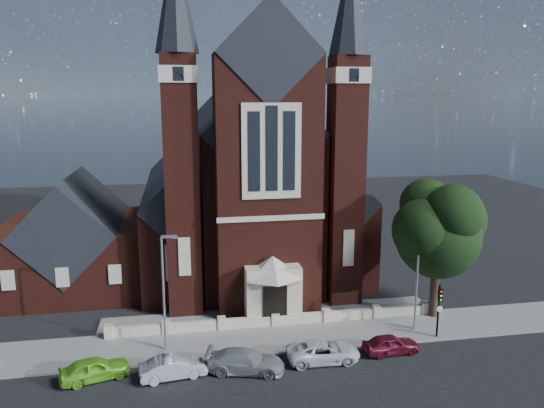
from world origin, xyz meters
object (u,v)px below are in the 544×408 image
Objects in this scene: car_lime_van at (94,369)px; car_silver_b at (245,361)px; street_lamp_left at (165,286)px; car_white_suv at (323,352)px; street_lamp_right at (419,271)px; parish_hall at (75,244)px; traffic_signal at (439,304)px; car_silver_a at (173,368)px; church at (245,184)px; car_dark_red at (391,344)px; street_tree at (442,232)px.

car_silver_b is at bearing -110.83° from car_lime_van.
street_lamp_left is 11.26m from car_white_suv.
street_lamp_right is (18.00, 0.00, 0.00)m from street_lamp_left.
parish_hall reaches higher than street_lamp_right.
traffic_signal is 18.73m from car_silver_a.
church is 4.31× the size of street_lamp_right.
car_lime_van is at bearing -119.08° from church.
car_lime_van is 19.06m from car_dark_red.
street_lamp_right is at bearing -65.99° from car_white_suv.
street_lamp_left is 1.69× the size of car_white_suv.
car_silver_b is (-15.64, -5.43, -6.25)m from street_tree.
church is 23.94m from traffic_signal.
street_tree is at bearing -53.80° from car_dark_red.
traffic_signal is 0.99× the size of car_silver_a.
car_silver_a is at bearing -173.63° from traffic_signal.
traffic_signal is 14.33m from car_silver_b.
parish_hall is 1.14× the size of street_tree.
car_white_suv is (-7.98, -3.28, -3.93)m from street_lamp_right.
street_tree is 17.70m from car_silver_b.
car_silver_a reaches higher than car_white_suv.
church reaches higher than street_lamp_right.
car_white_suv is (18.12, -17.28, -3.35)m from parish_hall.
street_lamp_left is (-7.91, -18.94, -3.59)m from church.
church reaches higher than car_white_suv.
street_tree is 2.23× the size of car_white_suv.
car_silver_b is (12.96, -17.72, -3.30)m from parish_hall.
parish_hall is at bearing 49.84° from car_dark_red.
church is 24.96m from car_silver_a.
street_tree is at bearing 4.76° from street_lamp_left.
car_dark_red is at bearing -106.45° from car_lime_van.
car_white_suv reaches higher than car_dark_red.
parish_hall is 1.51× the size of street_lamp_right.
traffic_signal reaches higher than car_silver_b.
street_lamp_left is (8.09, -14.00, 0.59)m from parish_hall.
church is 4.31× the size of street_lamp_left.
street_lamp_right is at bearing -87.12° from car_silver_a.
parish_hall is at bearing 151.78° from street_lamp_right.
parish_hall is at bearing 48.02° from car_white_suv.
street_tree is at bearing 64.05° from traffic_signal.
street_lamp_right is at bearing -50.13° from car_dark_red.
car_dark_red is (9.90, 0.68, -0.06)m from car_silver_b.
street_lamp_left is at bearing -59.98° from parish_hall.
traffic_signal is 4.80m from car_dark_red.
parish_hall is 1.51× the size of street_lamp_left.
street_lamp_right is at bearing -59.47° from car_silver_b.
street_lamp_left reaches higher than car_dark_red.
car_silver_a is (4.69, -0.64, -0.04)m from car_lime_van.
car_white_suv is at bearing -169.14° from traffic_signal.
street_tree is at bearing -62.90° from car_white_suv.
street_lamp_left is at bearing 74.90° from car_dark_red.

